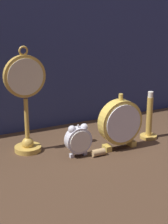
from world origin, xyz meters
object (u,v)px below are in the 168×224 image
object	(u,v)px
wine_cork	(99,153)
mantel_clock_silver	(120,122)
alarm_clock_twin_bell	(78,139)
pocket_watch_on_stand	(26,101)
brass_candlestick	(149,122)

from	to	relation	value
wine_cork	mantel_clock_silver	bearing A→B (deg)	14.66
alarm_clock_twin_bell	wine_cork	size ratio (longest dim) A/B	2.48
pocket_watch_on_stand	alarm_clock_twin_bell	xyz separation A→B (m)	(0.13, -0.11, -0.11)
mantel_clock_silver	brass_candlestick	world-z (taller)	mantel_clock_silver
brass_candlestick	wine_cork	world-z (taller)	brass_candlestick
pocket_watch_on_stand	wine_cork	distance (m)	0.28
alarm_clock_twin_bell	mantel_clock_silver	distance (m)	0.15
mantel_clock_silver	brass_candlestick	bearing A→B (deg)	13.67
alarm_clock_twin_bell	brass_candlestick	xyz separation A→B (m)	(0.29, 0.03, 0.00)
mantel_clock_silver	wine_cork	distance (m)	0.12
wine_cork	alarm_clock_twin_bell	bearing A→B (deg)	153.45
mantel_clock_silver	wine_cork	world-z (taller)	mantel_clock_silver
alarm_clock_twin_bell	brass_candlestick	size ratio (longest dim) A/B	0.62
mantel_clock_silver	wine_cork	size ratio (longest dim) A/B	4.39
pocket_watch_on_stand	mantel_clock_silver	world-z (taller)	pocket_watch_on_stand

